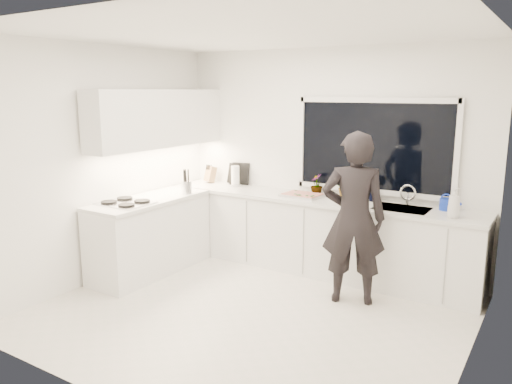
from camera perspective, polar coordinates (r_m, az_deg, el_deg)
The scene contains 25 objects.
floor at distance 5.14m, azimuth -0.66°, elevation -13.77°, with size 4.00×3.50×0.02m, color beige.
wall_back at distance 6.26m, azimuth 8.08°, elevation 3.72°, with size 4.00×0.02×2.70m, color white.
wall_left at distance 6.04m, azimuth -16.96°, elevation 3.06°, with size 0.02×3.50×2.70m, color white.
wall_right at distance 4.03m, azimuth 24.10°, elevation -1.48°, with size 0.02×3.50×2.70m, color white.
ceiling at distance 4.68m, azimuth -0.75°, elevation 17.94°, with size 4.00×3.50×0.02m, color white.
window at distance 5.98m, azimuth 13.26°, elevation 5.11°, with size 1.80×0.02×1.00m, color black.
base_cabinets_back at distance 6.17m, azimuth 6.66°, elevation -5.00°, with size 3.92×0.58×0.88m, color white.
base_cabinets_left at distance 6.22m, azimuth -11.97°, elevation -5.04°, with size 0.58×1.60×0.88m, color white.
countertop_back at distance 6.05m, azimuth 6.72°, elevation -0.84°, with size 3.94×0.62×0.04m, color silver.
countertop_left at distance 6.11m, azimuth -12.15°, elevation -0.90°, with size 0.62×1.60×0.04m, color silver.
upper_cabinets at distance 6.32m, azimuth -11.08°, elevation 8.26°, with size 0.34×2.10×0.70m, color white.
sink at distance 5.71m, azimuth 16.31°, elevation -2.29°, with size 0.58×0.42×0.14m, color silver.
faucet at distance 5.86m, azimuth 16.94°, elevation -0.36°, with size 0.03×0.03×0.22m, color silver.
stovetop at distance 5.88m, azimuth -14.68°, elevation -1.15°, with size 0.56×0.48×0.03m, color black.
person at distance 5.21m, azimuth 11.08°, elevation -3.00°, with size 0.66×0.43×1.80m, color black.
pizza_tray at distance 6.09m, azimuth 5.31°, elevation -0.39°, with size 0.47×0.35×0.03m, color #BABABE.
pizza at distance 6.09m, azimuth 5.31°, elevation -0.23°, with size 0.43×0.31×0.01m, color red.
watering_can at distance 5.74m, azimuth 20.90°, elevation -1.33°, with size 0.14×0.14×0.13m, color #1433BD.
paper_towel_roll at distance 6.72m, azimuth -2.38°, elevation 1.77°, with size 0.11×0.11×0.26m, color white.
knife_block at distance 7.02m, azimuth -5.24°, elevation 1.98°, with size 0.13×0.10×0.22m, color #9F704A.
utensil_crock at distance 6.28m, azimuth -7.94°, elevation 0.51°, with size 0.13×0.13×0.16m, color silver.
picture_frame_large at distance 6.91m, azimuth -2.63°, elevation 2.12°, with size 0.22×0.02×0.28m, color black.
picture_frame_small at distance 6.84m, azimuth -1.79°, elevation 2.12°, with size 0.25×0.02×0.30m, color black.
herb_plants at distance 6.05m, azimuth 10.02°, elevation 0.59°, with size 0.93×0.32×0.28m.
soap_bottles at distance 5.40m, azimuth 21.69°, elevation -1.27°, with size 0.16×0.16×0.32m.
Camera 1 is at (2.52, -3.91, 2.19)m, focal length 35.00 mm.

